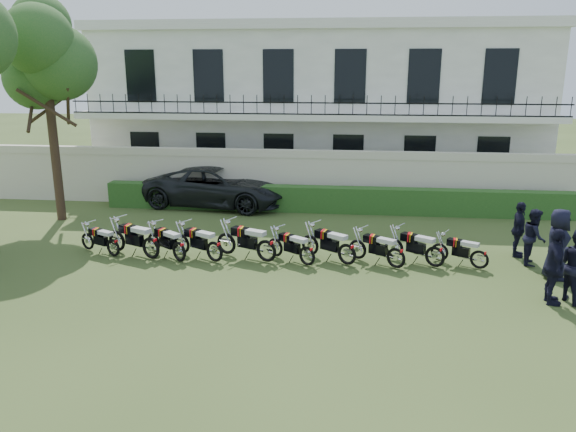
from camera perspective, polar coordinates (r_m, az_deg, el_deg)
name	(u,v)px	position (r m, az deg, el deg)	size (l,w,h in m)	color
ground	(286,278)	(15.20, -0.18, -6.32)	(100.00, 100.00, 0.00)	#32441B
perimeter_wall	(309,178)	(22.55, 2.19, 3.87)	(30.00, 0.35, 2.30)	beige
hedge	(333,200)	(21.86, 4.62, 1.67)	(18.00, 0.60, 1.00)	#1E491A
building	(319,104)	(28.13, 3.19, 11.30)	(20.40, 9.60, 7.40)	white
tree_west_near	(45,55)	(21.82, -23.42, 14.78)	(3.40, 3.20, 7.90)	#473323
motorcycle_0	(113,243)	(17.50, -17.36, -2.66)	(1.55, 0.83, 0.92)	black
motorcycle_1	(151,243)	(16.92, -13.78, -2.66)	(1.92, 0.99, 1.12)	black
motorcycle_2	(179,247)	(16.55, -11.02, -3.08)	(1.55, 1.16, 1.01)	black
motorcycle_3	(214,247)	(16.34, -7.49, -3.10)	(1.74, 1.01, 1.05)	black
motorcycle_4	(266,246)	(16.19, -2.21, -3.01)	(1.95, 0.97, 1.13)	black
motorcycle_5	(307,251)	(15.94, 1.95, -3.60)	(1.52, 1.07, 0.97)	black
motorcycle_6	(347,249)	(16.05, 6.03, -3.37)	(1.68, 1.16, 1.06)	black
motorcycle_7	(396,253)	(16.00, 10.94, -3.73)	(1.61, 1.05, 1.00)	black
motorcycle_8	(435,252)	(16.33, 14.74, -3.53)	(1.65, 1.08, 1.03)	black
motorcycle_9	(480,255)	(16.57, 18.90, -3.78)	(1.52, 0.88, 0.92)	black
suv	(217,186)	(22.92, -7.21, 3.00)	(2.66, 5.78, 1.61)	black
officer_2	(554,267)	(14.74, 25.43, -4.69)	(1.09, 0.45, 1.86)	black
officer_3	(557,244)	(16.50, 25.69, -2.59)	(0.94, 0.61, 1.92)	black
officer_4	(534,237)	(17.46, 23.71, -1.96)	(0.79, 0.62, 1.63)	black
officer_5	(519,230)	(17.98, 22.38, -1.28)	(0.98, 0.41, 1.67)	black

